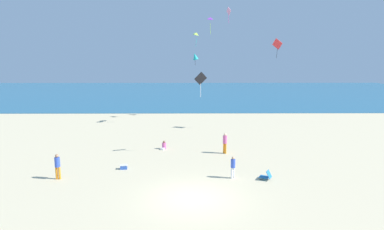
{
  "coord_description": "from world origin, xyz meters",
  "views": [
    {
      "loc": [
        -0.19,
        -15.94,
        7.17
      ],
      "look_at": [
        0.0,
        5.39,
        3.54
      ],
      "focal_mm": 30.08,
      "sensor_mm": 36.0,
      "label": 1
    }
  ],
  "objects_px": {
    "cooler_box": "(124,167)",
    "kite_teal": "(195,56)",
    "kite_red": "(277,44)",
    "kite_purple": "(210,19)",
    "kite_pink": "(229,11)",
    "kite_lime": "(196,34)",
    "person_1": "(233,166)",
    "kite_black": "(201,79)",
    "person_3": "(164,146)",
    "beach_chair_far_right": "(266,176)",
    "person_2": "(57,165)",
    "person_4": "(225,142)"
  },
  "relations": [
    {
      "from": "cooler_box",
      "to": "kite_teal",
      "type": "relative_size",
      "value": 0.31
    },
    {
      "from": "person_2",
      "to": "kite_pink",
      "type": "distance_m",
      "value": 25.86
    },
    {
      "from": "cooler_box",
      "to": "kite_purple",
      "type": "height_order",
      "value": "kite_purple"
    },
    {
      "from": "person_2",
      "to": "person_4",
      "type": "distance_m",
      "value": 12.07
    },
    {
      "from": "kite_black",
      "to": "kite_lime",
      "type": "relative_size",
      "value": 1.2
    },
    {
      "from": "person_3",
      "to": "person_4",
      "type": "bearing_deg",
      "value": 103.11
    },
    {
      "from": "cooler_box",
      "to": "kite_pink",
      "type": "height_order",
      "value": "kite_pink"
    },
    {
      "from": "person_4",
      "to": "person_1",
      "type": "bearing_deg",
      "value": -129.11
    },
    {
      "from": "beach_chair_far_right",
      "to": "kite_lime",
      "type": "relative_size",
      "value": 0.55
    },
    {
      "from": "kite_lime",
      "to": "kite_teal",
      "type": "bearing_deg",
      "value": 90.43
    },
    {
      "from": "kite_black",
      "to": "beach_chair_far_right",
      "type": "bearing_deg",
      "value": -54.48
    },
    {
      "from": "person_3",
      "to": "kite_black",
      "type": "height_order",
      "value": "kite_black"
    },
    {
      "from": "kite_lime",
      "to": "kite_red",
      "type": "bearing_deg",
      "value": -24.05
    },
    {
      "from": "beach_chair_far_right",
      "to": "kite_pink",
      "type": "relative_size",
      "value": 0.48
    },
    {
      "from": "kite_teal",
      "to": "kite_red",
      "type": "xyz_separation_m",
      "value": [
        7.94,
        -8.56,
        1.08
      ]
    },
    {
      "from": "kite_red",
      "to": "kite_lime",
      "type": "height_order",
      "value": "kite_lime"
    },
    {
      "from": "cooler_box",
      "to": "kite_lime",
      "type": "distance_m",
      "value": 18.86
    },
    {
      "from": "kite_pink",
      "to": "kite_lime",
      "type": "height_order",
      "value": "kite_pink"
    },
    {
      "from": "kite_pink",
      "to": "kite_teal",
      "type": "relative_size",
      "value": 1.12
    },
    {
      "from": "person_2",
      "to": "kite_pink",
      "type": "relative_size",
      "value": 0.88
    },
    {
      "from": "kite_pink",
      "to": "kite_purple",
      "type": "distance_m",
      "value": 4.14
    },
    {
      "from": "person_4",
      "to": "kite_teal",
      "type": "xyz_separation_m",
      "value": [
        -2.01,
        16.62,
        6.72
      ]
    },
    {
      "from": "person_3",
      "to": "kite_pink",
      "type": "height_order",
      "value": "kite_pink"
    },
    {
      "from": "kite_black",
      "to": "kite_red",
      "type": "xyz_separation_m",
      "value": [
        7.84,
        8.31,
        2.93
      ]
    },
    {
      "from": "kite_black",
      "to": "kite_purple",
      "type": "xyz_separation_m",
      "value": [
        1.39,
        10.89,
        5.69
      ]
    },
    {
      "from": "kite_black",
      "to": "kite_purple",
      "type": "distance_m",
      "value": 12.36
    },
    {
      "from": "kite_black",
      "to": "kite_pink",
      "type": "relative_size",
      "value": 1.06
    },
    {
      "from": "person_1",
      "to": "kite_black",
      "type": "distance_m",
      "value": 7.4
    },
    {
      "from": "beach_chair_far_right",
      "to": "kite_purple",
      "type": "distance_m",
      "value": 19.93
    },
    {
      "from": "person_1",
      "to": "kite_pink",
      "type": "relative_size",
      "value": 0.78
    },
    {
      "from": "person_1",
      "to": "beach_chair_far_right",
      "type": "bearing_deg",
      "value": 56.17
    },
    {
      "from": "kite_lime",
      "to": "beach_chair_far_right",
      "type": "bearing_deg",
      "value": -77.25
    },
    {
      "from": "beach_chair_far_right",
      "to": "kite_pink",
      "type": "height_order",
      "value": "kite_pink"
    },
    {
      "from": "person_4",
      "to": "kite_pink",
      "type": "distance_m",
      "value": 18.28
    },
    {
      "from": "kite_red",
      "to": "kite_purple",
      "type": "relative_size",
      "value": 1.09
    },
    {
      "from": "kite_lime",
      "to": "person_4",
      "type": "bearing_deg",
      "value": -80.33
    },
    {
      "from": "cooler_box",
      "to": "kite_pink",
      "type": "distance_m",
      "value": 23.3
    },
    {
      "from": "cooler_box",
      "to": "person_3",
      "type": "height_order",
      "value": "person_3"
    },
    {
      "from": "kite_red",
      "to": "kite_lime",
      "type": "xyz_separation_m",
      "value": [
        -7.9,
        3.53,
        1.28
      ]
    },
    {
      "from": "beach_chair_far_right",
      "to": "kite_black",
      "type": "height_order",
      "value": "kite_black"
    },
    {
      "from": "cooler_box",
      "to": "beach_chair_far_right",
      "type": "bearing_deg",
      "value": -12.41
    },
    {
      "from": "kite_lime",
      "to": "kite_purple",
      "type": "xyz_separation_m",
      "value": [
        1.45,
        -0.95,
        1.48
      ]
    },
    {
      "from": "cooler_box",
      "to": "kite_black",
      "type": "distance_m",
      "value": 8.42
    },
    {
      "from": "person_2",
      "to": "kite_black",
      "type": "height_order",
      "value": "kite_black"
    },
    {
      "from": "cooler_box",
      "to": "person_2",
      "type": "xyz_separation_m",
      "value": [
        -3.63,
        -1.8,
        0.76
      ]
    },
    {
      "from": "kite_pink",
      "to": "kite_red",
      "type": "relative_size",
      "value": 0.93
    },
    {
      "from": "person_3",
      "to": "beach_chair_far_right",
      "type": "bearing_deg",
      "value": 72.42
    },
    {
      "from": "person_2",
      "to": "kite_lime",
      "type": "xyz_separation_m",
      "value": [
        8.81,
        17.01,
        9.11
      ]
    },
    {
      "from": "person_4",
      "to": "kite_red",
      "type": "distance_m",
      "value": 12.69
    },
    {
      "from": "person_4",
      "to": "kite_pink",
      "type": "height_order",
      "value": "kite_pink"
    }
  ]
}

